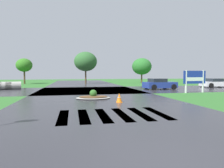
{
  "coord_description": "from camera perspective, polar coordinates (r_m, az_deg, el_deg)",
  "views": [
    {
      "loc": [
        -1.82,
        -3.75,
        1.95
      ],
      "look_at": [
        0.82,
        9.53,
        1.21
      ],
      "focal_mm": 31.86,
      "sensor_mm": 36.0,
      "label": 1
    }
  ],
  "objects": [
    {
      "name": "asphalt_roadway",
      "position": [
        14.0,
        -3.69,
        -4.85
      ],
      "size": [
        11.2,
        80.0,
        0.01
      ],
      "primitive_type": "cube",
      "color": "#2B2B30",
      "rests_on": "ground"
    },
    {
      "name": "median_island",
      "position": [
        15.35,
        -5.4,
        -3.64
      ],
      "size": [
        2.65,
        1.86,
        0.68
      ],
      "color": "#9E9B93",
      "rests_on": "ground"
    },
    {
      "name": "background_treeline",
      "position": [
        37.41,
        -15.93,
        5.48
      ],
      "size": [
        38.3,
        5.8,
        5.82
      ],
      "color": "#4C3823",
      "rests_on": "ground"
    },
    {
      "name": "asphalt_cross_road",
      "position": [
        22.94,
        -6.66,
        -1.74
      ],
      "size": [
        90.0,
        10.08,
        0.01
      ],
      "primitive_type": "cube",
      "color": "#2B2B30",
      "rests_on": "ground"
    },
    {
      "name": "crosswalk_stripes",
      "position": [
        9.41,
        0.14,
        -8.79
      ],
      "size": [
        4.95,
        3.19,
        0.01
      ],
      "color": "white",
      "rests_on": "ground"
    },
    {
      "name": "car_white_sedan",
      "position": [
        30.94,
        27.53,
        0.23
      ],
      "size": [
        3.98,
        2.13,
        1.21
      ],
      "rotation": [
        0.0,
        0.0,
        -0.02
      ],
      "color": "silver",
      "rests_on": "ground"
    },
    {
      "name": "car_dark_suv",
      "position": [
        24.84,
        13.44,
        -0.02
      ],
      "size": [
        4.12,
        2.48,
        1.29
      ],
      "rotation": [
        0.0,
        0.0,
        0.12
      ],
      "color": "navy",
      "rests_on": "ground"
    },
    {
      "name": "traffic_cone",
      "position": [
        13.23,
        2.08,
        -4.0
      ],
      "size": [
        0.4,
        0.4,
        0.63
      ],
      "color": "orange",
      "rests_on": "ground"
    },
    {
      "name": "drainage_pipe_stack",
      "position": [
        26.7,
        -28.69,
        -0.43
      ],
      "size": [
        3.9,
        1.84,
        0.93
      ],
      "color": "#9E9B93",
      "rests_on": "ground"
    },
    {
      "name": "estate_billboard",
      "position": [
        21.31,
        22.61,
        1.55
      ],
      "size": [
        2.59,
        0.37,
        2.24
      ],
      "rotation": [
        0.0,
        0.0,
        3.25
      ],
      "color": "white",
      "rests_on": "ground"
    }
  ]
}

